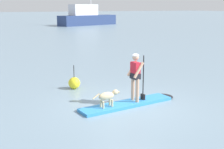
{
  "coord_description": "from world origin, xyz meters",
  "views": [
    {
      "loc": [
        -5.55,
        -8.31,
        3.32
      ],
      "look_at": [
        0.0,
        1.0,
        0.9
      ],
      "focal_mm": 48.8,
      "sensor_mm": 36.0,
      "label": 1
    }
  ],
  "objects_px": {
    "paddleboard": "(132,103)",
    "moored_boat_center": "(87,17)",
    "dog": "(108,96)",
    "person_paddler": "(136,74)",
    "marker_buoy": "(74,83)"
  },
  "relations": [
    {
      "from": "paddleboard",
      "to": "moored_boat_center",
      "type": "height_order",
      "value": "moored_boat_center"
    },
    {
      "from": "dog",
      "to": "moored_boat_center",
      "type": "height_order",
      "value": "moored_boat_center"
    },
    {
      "from": "paddleboard",
      "to": "person_paddler",
      "type": "xyz_separation_m",
      "value": [
        0.12,
        0.0,
        1.02
      ]
    },
    {
      "from": "marker_buoy",
      "to": "person_paddler",
      "type": "bearing_deg",
      "value": -71.04
    },
    {
      "from": "person_paddler",
      "to": "dog",
      "type": "bearing_deg",
      "value": -178.51
    },
    {
      "from": "paddleboard",
      "to": "person_paddler",
      "type": "distance_m",
      "value": 1.02
    },
    {
      "from": "person_paddler",
      "to": "marker_buoy",
      "type": "height_order",
      "value": "person_paddler"
    },
    {
      "from": "paddleboard",
      "to": "marker_buoy",
      "type": "relative_size",
      "value": 3.81
    },
    {
      "from": "marker_buoy",
      "to": "moored_boat_center",
      "type": "bearing_deg",
      "value": 63.13
    },
    {
      "from": "paddleboard",
      "to": "moored_boat_center",
      "type": "xyz_separation_m",
      "value": [
        19.41,
        43.01,
        1.38
      ]
    },
    {
      "from": "person_paddler",
      "to": "dog",
      "type": "relative_size",
      "value": 1.61
    },
    {
      "from": "paddleboard",
      "to": "marker_buoy",
      "type": "xyz_separation_m",
      "value": [
        -0.89,
        2.95,
        0.19
      ]
    },
    {
      "from": "marker_buoy",
      "to": "paddleboard",
      "type": "bearing_deg",
      "value": -73.25
    },
    {
      "from": "dog",
      "to": "marker_buoy",
      "type": "bearing_deg",
      "value": 87.81
    },
    {
      "from": "dog",
      "to": "moored_boat_center",
      "type": "relative_size",
      "value": 0.09
    }
  ]
}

